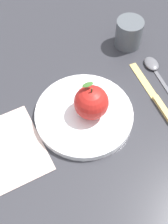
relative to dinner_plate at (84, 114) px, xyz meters
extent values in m
plane|color=#2D2D33|center=(0.01, -0.04, -0.01)|extent=(2.40, 2.40, 0.00)
cylinder|color=white|center=(0.00, 0.00, 0.00)|extent=(0.23, 0.23, 0.02)
torus|color=white|center=(0.00, 0.00, 0.00)|extent=(0.23, 0.23, 0.01)
sphere|color=#B21E19|center=(-0.01, -0.01, 0.05)|extent=(0.08, 0.08, 0.08)
cylinder|color=#4C3319|center=(-0.01, -0.01, 0.09)|extent=(0.00, 0.00, 0.01)
ellipsoid|color=#386628|center=(0.00, -0.01, 0.09)|extent=(0.02, 0.03, 0.01)
cylinder|color=#4C5156|center=(0.13, -0.23, 0.03)|extent=(0.07, 0.07, 0.08)
torus|color=#4C5156|center=(0.13, -0.23, 0.06)|extent=(0.07, 0.07, 0.01)
cylinder|color=#35393C|center=(0.13, -0.23, 0.06)|extent=(0.06, 0.06, 0.01)
cube|color=#D8B766|center=(0.01, -0.18, -0.01)|extent=(0.12, 0.04, 0.00)
cube|color=#D8B766|center=(-0.09, -0.17, -0.01)|extent=(0.08, 0.03, 0.01)
ellipsoid|color=#59595E|center=(0.04, -0.23, 0.00)|extent=(0.05, 0.04, 0.01)
cube|color=#59595E|center=(-0.05, -0.21, -0.01)|extent=(0.13, 0.04, 0.01)
cube|color=beige|center=(0.02, 0.17, -0.01)|extent=(0.19, 0.14, 0.00)
camera|label=1|loc=(-0.32, 0.21, 0.60)|focal=49.78mm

